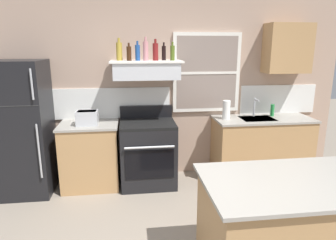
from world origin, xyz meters
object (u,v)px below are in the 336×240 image
at_px(bottle_red_label_wine, 155,52).
at_px(kitchen_island, 286,231).
at_px(bottle_brown_stout, 129,53).
at_px(bottle_rose_pink, 146,51).
at_px(bottle_champagne_gold_foil, 119,51).
at_px(dish_soap_bottle, 272,110).
at_px(toaster, 87,118).
at_px(refrigerator, 22,129).
at_px(bottle_blue_liqueur, 138,52).
at_px(paper_towel_roll, 226,110).
at_px(bottle_olive_oil_square, 172,53).
at_px(bottle_balsamic_dark, 164,53).
at_px(stove_range, 148,153).

distance_m(bottle_red_label_wine, kitchen_island, 2.64).
xyz_separation_m(bottle_brown_stout, bottle_rose_pink, (0.22, -0.01, 0.03)).
relative_size(bottle_brown_stout, kitchen_island, 0.16).
xyz_separation_m(bottle_champagne_gold_foil, dish_soap_bottle, (2.23, -0.00, -0.87)).
relative_size(dish_soap_bottle, kitchen_island, 0.13).
distance_m(toaster, bottle_brown_stout, 1.02).
distance_m(refrigerator, dish_soap_bottle, 3.54).
bearing_deg(dish_soap_bottle, bottle_brown_stout, -177.69).
bearing_deg(bottle_blue_liqueur, paper_towel_roll, -1.83).
xyz_separation_m(toaster, bottle_blue_liqueur, (0.69, 0.11, 0.84)).
relative_size(bottle_brown_stout, dish_soap_bottle, 1.28).
bearing_deg(toaster, dish_soap_bottle, 3.63).
bearing_deg(bottle_olive_oil_square, refrigerator, -177.90).
bearing_deg(bottle_champagne_gold_foil, bottle_balsamic_dark, -2.31).
relative_size(refrigerator, bottle_red_label_wine, 6.30).
bearing_deg(refrigerator, bottle_champagne_gold_foil, 7.19).
distance_m(stove_range, bottle_rose_pink, 1.41).
distance_m(stove_range, bottle_blue_liqueur, 1.39).
bearing_deg(bottle_red_label_wine, paper_towel_roll, -1.57).
bearing_deg(bottle_blue_liqueur, bottle_rose_pink, -17.69).
distance_m(bottle_brown_stout, bottle_rose_pink, 0.22).
bearing_deg(stove_range, paper_towel_roll, 1.89).
height_order(toaster, dish_soap_bottle, toaster).
height_order(stove_range, kitchen_island, stove_range).
distance_m(bottle_red_label_wine, paper_towel_roll, 1.30).
bearing_deg(toaster, kitchen_island, -47.19).
bearing_deg(stove_range, toaster, -177.65).
bearing_deg(bottle_rose_pink, bottle_red_label_wine, 9.28).
bearing_deg(kitchen_island, bottle_blue_liqueur, 118.48).
bearing_deg(bottle_brown_stout, bottle_blue_liqueur, 12.23).
height_order(stove_range, bottle_blue_liqueur, bottle_blue_liqueur).
distance_m(bottle_red_label_wine, dish_soap_bottle, 1.96).
bearing_deg(dish_soap_bottle, bottle_balsamic_dark, -179.27).
bearing_deg(stove_range, dish_soap_bottle, 4.18).
relative_size(bottle_brown_stout, bottle_red_label_wine, 0.82).
bearing_deg(toaster, bottle_red_label_wine, 6.02).
bearing_deg(bottle_rose_pink, bottle_balsamic_dark, 16.32).
bearing_deg(bottle_balsamic_dark, bottle_rose_pink, -163.68).
relative_size(refrigerator, bottle_blue_liqueur, 6.95).
bearing_deg(refrigerator, bottle_blue_liqueur, 3.72).
bearing_deg(bottle_brown_stout, bottle_balsamic_dark, 7.76).
distance_m(bottle_blue_liqueur, bottle_balsamic_dark, 0.36).
xyz_separation_m(stove_range, bottle_brown_stout, (-0.22, 0.05, 1.38)).
bearing_deg(toaster, bottle_champagne_gold_foil, 21.10).
bearing_deg(dish_soap_bottle, paper_towel_roll, -172.37).
bearing_deg(bottle_balsamic_dark, bottle_brown_stout, -172.24).
relative_size(bottle_blue_liqueur, bottle_rose_pink, 0.83).
distance_m(toaster, paper_towel_roll, 1.94).
height_order(bottle_brown_stout, bottle_olive_oil_square, bottle_olive_oil_square).
height_order(dish_soap_bottle, kitchen_island, dish_soap_bottle).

